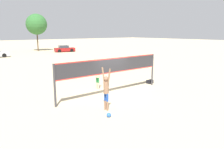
# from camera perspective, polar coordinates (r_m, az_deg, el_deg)

# --- Properties ---
(ground_plane) EXTENTS (200.00, 200.00, 0.00)m
(ground_plane) POSITION_cam_1_polar(r_m,az_deg,el_deg) (14.58, -0.00, -5.11)
(ground_plane) COLOR #C6B28C
(volleyball_net) EXTENTS (8.14, 0.12, 2.41)m
(volleyball_net) POSITION_cam_1_polar(r_m,az_deg,el_deg) (14.20, -0.00, 1.57)
(volleyball_net) COLOR #38383D
(volleyball_net) RESTS_ON ground_plane
(player_spiker) EXTENTS (0.28, 0.72, 2.27)m
(player_spiker) POSITION_cam_1_polar(r_m,az_deg,el_deg) (11.35, -1.53, -3.58)
(player_spiker) COLOR #8C664C
(player_spiker) RESTS_ON ground_plane
(player_blocker) EXTENTS (0.28, 0.71, 2.17)m
(player_blocker) POSITION_cam_1_polar(r_m,az_deg,el_deg) (15.54, -3.79, 0.22)
(player_blocker) COLOR beige
(player_blocker) RESTS_ON ground_plane
(volleyball) EXTENTS (0.23, 0.23, 0.23)m
(volleyball) POSITION_cam_1_polar(r_m,az_deg,el_deg) (10.76, -0.84, -10.52)
(volleyball) COLOR blue
(volleyball) RESTS_ON ground_plane
(gear_bag) EXTENTS (0.52, 0.33, 0.27)m
(gear_bag) POSITION_cam_1_polar(r_m,az_deg,el_deg) (17.78, 9.85, -1.85)
(gear_bag) COLOR black
(gear_bag) RESTS_ON ground_plane
(parked_car_far) EXTENTS (4.32, 2.67, 1.30)m
(parked_car_far) POSITION_cam_1_polar(r_m,az_deg,el_deg) (45.84, -12.32, 6.54)
(parked_car_far) COLOR maroon
(parked_car_far) RESTS_ON ground_plane
(tree_right_cluster) EXTENTS (4.34, 4.34, 7.74)m
(tree_right_cluster) POSITION_cam_1_polar(r_m,az_deg,el_deg) (49.60, -19.12, 12.28)
(tree_right_cluster) COLOR #4C3823
(tree_right_cluster) RESTS_ON ground_plane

